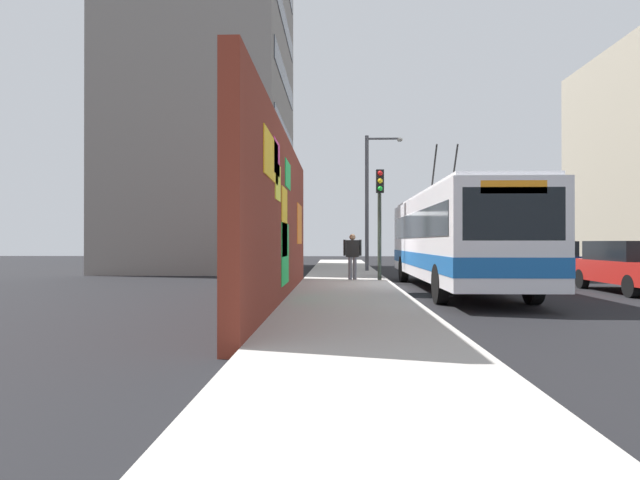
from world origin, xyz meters
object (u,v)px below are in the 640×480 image
pedestrian_midblock (352,253)px  city_bus (454,237)px  parked_car_black (502,255)px  street_lamp (371,193)px  parked_car_champagne (474,253)px  parked_car_red (629,265)px  traffic_light (380,205)px  parked_car_navy (546,259)px

pedestrian_midblock → city_bus: bearing=-132.3°
parked_car_black → street_lamp: bearing=112.3°
city_bus → parked_car_champagne: size_ratio=2.63×
parked_car_red → parked_car_champagne: same height
pedestrian_midblock → traffic_light: traffic_light is taller
parked_car_red → parked_car_navy: bearing=-0.0°
parked_car_black → street_lamp: street_lamp is taller
parked_car_navy → parked_car_black: (6.06, -0.00, 0.00)m
parked_car_red → parked_car_black: (12.47, -0.00, 0.00)m
city_bus → traffic_light: bearing=40.5°
parked_car_champagne → traffic_light: traffic_light is taller
parked_car_black → pedestrian_midblock: pedestrian_midblock is taller
parked_car_navy → traffic_light: traffic_light is taller
pedestrian_midblock → street_lamp: street_lamp is taller
parked_car_champagne → street_lamp: size_ratio=0.66×
pedestrian_midblock → traffic_light: bearing=-109.0°
parked_car_red → pedestrian_midblock: 8.98m
parked_car_champagne → street_lamp: street_lamp is taller
parked_car_red → parked_car_black: same height
parked_car_navy → parked_car_black: 6.06m
traffic_light → street_lamp: (6.50, -0.11, 1.06)m
parked_car_navy → parked_car_champagne: bearing=-0.0°
parked_car_red → parked_car_champagne: size_ratio=1.04×
city_bus → pedestrian_midblock: 4.28m
city_bus → traffic_light: size_ratio=2.82×
parked_car_champagne → pedestrian_midblock: (-15.11, 8.34, 0.31)m
parked_car_black → parked_car_champagne: (5.97, 0.00, -0.00)m
pedestrian_midblock → traffic_light: 2.03m
parked_car_black → parked_car_navy: bearing=180.0°
traffic_light → city_bus: bearing=-139.5°
city_bus → street_lamp: street_lamp is taller
city_bus → pedestrian_midblock: size_ratio=6.74×
parked_car_black → parked_car_champagne: same height
parked_car_champagne → pedestrian_midblock: size_ratio=2.56×
parked_car_champagne → pedestrian_midblock: pedestrian_midblock is taller
city_bus → street_lamp: bearing=12.8°
parked_car_black → parked_car_red: bearing=180.0°
city_bus → parked_car_black: city_bus is taller
pedestrian_midblock → parked_car_navy: bearing=-69.7°
pedestrian_midblock → traffic_light: size_ratio=0.42×
parked_car_navy → parked_car_red: bearing=180.0°
parked_car_navy → parked_car_black: size_ratio=1.01×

